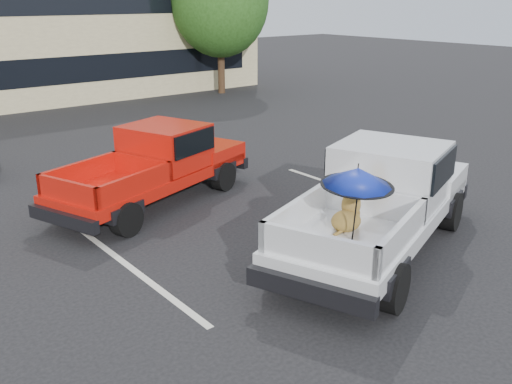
{
  "coord_description": "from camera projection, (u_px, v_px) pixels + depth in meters",
  "views": [
    {
      "loc": [
        -6.82,
        -6.25,
        4.37
      ],
      "look_at": [
        -1.22,
        0.7,
        1.3
      ],
      "focal_mm": 40.0,
      "sensor_mm": 36.0,
      "label": 1
    }
  ],
  "objects": [
    {
      "name": "ground",
      "position": [
        335.0,
        257.0,
        10.07
      ],
      "size": [
        90.0,
        90.0,
        0.0
      ],
      "primitive_type": "plane",
      "color": "black",
      "rests_on": "ground"
    },
    {
      "name": "stripe_left",
      "position": [
        128.0,
        265.0,
        9.76
      ],
      "size": [
        0.12,
        5.0,
        0.01
      ],
      "primitive_type": "cube",
      "color": "silver",
      "rests_on": "ground"
    },
    {
      "name": "stripe_right",
      "position": [
        362.0,
        194.0,
        13.32
      ],
      "size": [
        0.12,
        5.0,
        0.01
      ],
      "primitive_type": "cube",
      "color": "silver",
      "rests_on": "ground"
    },
    {
      "name": "motel_building",
      "position": [
        30.0,
        23.0,
        25.67
      ],
      "size": [
        20.4,
        8.4,
        6.3
      ],
      "color": "tan",
      "rests_on": "ground"
    },
    {
      "name": "tree_right",
      "position": [
        220.0,
        0.0,
        25.82
      ],
      "size": [
        4.46,
        4.46,
        6.78
      ],
      "color": "#332114",
      "rests_on": "ground"
    },
    {
      "name": "silver_pickup",
      "position": [
        385.0,
        192.0,
        10.22
      ],
      "size": [
        6.02,
        3.82,
        2.06
      ],
      "rotation": [
        0.0,
        0.0,
        0.36
      ],
      "color": "black",
      "rests_on": "ground"
    },
    {
      "name": "red_pickup",
      "position": [
        161.0,
        160.0,
        12.7
      ],
      "size": [
        5.39,
        3.33,
        1.68
      ],
      "rotation": [
        0.0,
        0.0,
        0.34
      ],
      "color": "black",
      "rests_on": "ground"
    }
  ]
}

